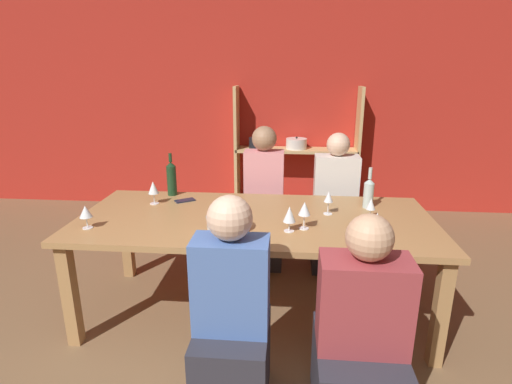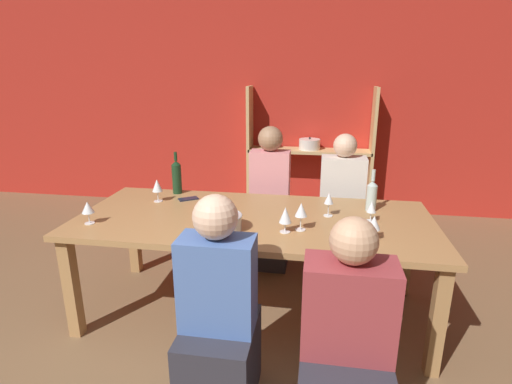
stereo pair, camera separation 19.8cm
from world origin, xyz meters
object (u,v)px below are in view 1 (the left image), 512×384
wine_glass_white_b (304,209)px  person_far_b (334,219)px  shelf_unit (292,170)px  wine_glass_red_b (377,220)px  wine_glass_red_a (289,215)px  person_near_a (359,351)px  mixing_bowl (226,222)px  wine_glass_white_a (153,188)px  wine_glass_white_d (86,212)px  wine_bottle_green (172,178)px  person_far_a (264,213)px  person_near_b (232,331)px  cell_phone (185,200)px  dining_table (255,227)px  wine_glass_white_e (329,198)px  wine_glass_white_c (371,205)px  wine_bottle_dark (369,192)px

wine_glass_white_b → person_far_b: 1.12m
shelf_unit → wine_glass_red_b: shelf_unit is taller
wine_glass_red_a → person_near_a: (0.36, -0.66, -0.45)m
mixing_bowl → wine_glass_white_a: bearing=143.0°
wine_glass_white_a → wine_glass_white_d: (-0.27, -0.51, -0.01)m
wine_bottle_green → person_far_a: 0.90m
wine_glass_white_a → wine_glass_white_b: 1.18m
person_near_a → wine_glass_white_a: bearing=141.2°
person_far_a → wine_bottle_green: bearing=26.7°
person_near_b → person_far_b: 1.79m
wine_glass_white_d → person_near_a: size_ratio=0.14×
wine_glass_red_a → person_far_b: 1.19m
person_near_b → wine_glass_red_b: bearing=35.8°
wine_glass_red_a → person_far_a: bearing=102.4°
mixing_bowl → wine_glass_red_a: 0.40m
wine_glass_red_a → cell_phone: 0.97m
dining_table → wine_glass_white_a: wine_glass_white_a is taller
wine_glass_white_e → person_near_b: (-0.55, -0.94, -0.43)m
wine_glass_white_d → person_far_b: person_far_b is taller
wine_glass_white_a → wine_bottle_green: bearing=72.6°
wine_glass_white_b → wine_glass_white_c: wine_glass_white_b is taller
dining_table → person_far_b: (0.64, 0.81, -0.22)m
wine_glass_white_c → wine_glass_red_b: wine_glass_red_b is taller
person_far_a → person_near_b: (-0.05, -1.65, -0.05)m
wine_glass_white_b → person_near_b: 0.88m
wine_glass_red_b → person_near_a: bearing=-105.1°
wine_glass_red_b → wine_bottle_dark: bearing=85.3°
wine_glass_white_e → person_far_b: size_ratio=0.14×
wine_glass_white_a → person_near_a: (1.38, -1.11, -0.47)m
person_far_a → person_near_b: 1.65m
wine_bottle_green → wine_glass_white_a: 0.24m
dining_table → wine_glass_white_c: wine_glass_white_c is taller
dining_table → person_near_a: person_near_a is taller
shelf_unit → wine_glass_white_e: size_ratio=9.14×
wine_glass_white_b → cell_phone: size_ratio=1.10×
shelf_unit → person_near_a: 3.14m
shelf_unit → dining_table: shelf_unit is taller
shelf_unit → wine_glass_white_d: bearing=-117.5°
wine_glass_white_b → person_near_a: bearing=-69.7°
shelf_unit → wine_glass_white_e: 2.16m
shelf_unit → person_near_b: (-0.30, -3.06, -0.10)m
cell_phone → person_far_a: 0.82m
wine_glass_white_a → wine_glass_red_a: (1.02, -0.45, -0.01)m
wine_glass_white_d → wine_glass_white_e: (1.56, 0.40, 0.01)m
wine_glass_white_b → wine_glass_red_b: (0.44, -0.08, -0.03)m
wine_bottle_dark → wine_glass_white_c: (-0.02, -0.22, -0.02)m
shelf_unit → cell_phone: size_ratio=9.43×
wine_glass_white_d → wine_glass_white_e: size_ratio=0.90×
wine_glass_red_b → wine_glass_white_e: (-0.26, 0.36, 0.02)m
shelf_unit → wine_glass_white_c: size_ratio=10.87×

